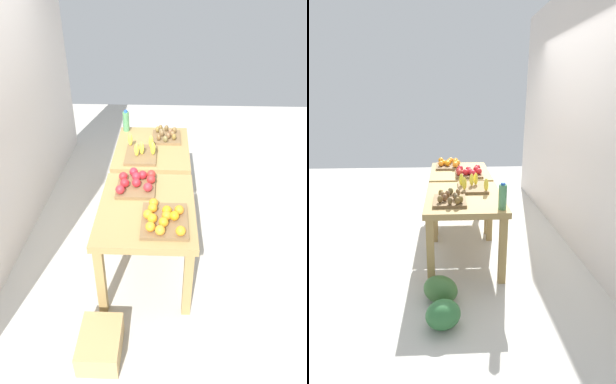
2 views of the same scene
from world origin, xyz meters
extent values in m
plane|color=#BBB7AE|center=(0.00, 0.00, 0.00)|extent=(8.00, 8.00, 0.00)
cube|color=#9A7C48|center=(-0.56, 0.00, 0.72)|extent=(1.04, 0.80, 0.06)
cube|color=#9A7C48|center=(-1.02, -0.34, 0.34)|extent=(0.07, 0.07, 0.69)
cube|color=#9A7C48|center=(-0.10, -0.34, 0.34)|extent=(0.07, 0.07, 0.69)
cube|color=#9A7C48|center=(-1.02, 0.34, 0.34)|extent=(0.07, 0.07, 0.69)
cube|color=#9A7C48|center=(-0.10, 0.34, 0.34)|extent=(0.07, 0.07, 0.69)
cube|color=#9A7C48|center=(0.56, 0.00, 0.72)|extent=(1.04, 0.80, 0.06)
cube|color=#9A7C48|center=(0.10, -0.34, 0.34)|extent=(0.07, 0.07, 0.69)
cube|color=#9A7C48|center=(1.02, -0.34, 0.34)|extent=(0.07, 0.07, 0.69)
cube|color=#9A7C48|center=(0.10, 0.34, 0.34)|extent=(0.07, 0.07, 0.69)
cube|color=#9A7C48|center=(1.02, 0.34, 0.34)|extent=(0.07, 0.07, 0.69)
cube|color=brown|center=(-0.77, -0.15, 0.76)|extent=(0.44, 0.36, 0.03)
sphere|color=orange|center=(-0.71, -0.17, 0.81)|extent=(0.11, 0.11, 0.08)
sphere|color=orange|center=(-0.70, -0.26, 0.81)|extent=(0.11, 0.11, 0.08)
sphere|color=orange|center=(-0.76, -0.02, 0.81)|extent=(0.10, 0.10, 0.08)
sphere|color=orange|center=(-0.91, -0.05, 0.81)|extent=(0.08, 0.08, 0.08)
sphere|color=orange|center=(-0.68, -0.05, 0.81)|extent=(0.09, 0.09, 0.08)
sphere|color=orange|center=(-0.95, -0.12, 0.81)|extent=(0.10, 0.10, 0.08)
sphere|color=orange|center=(-0.81, -0.06, 0.81)|extent=(0.10, 0.10, 0.08)
sphere|color=orange|center=(-0.77, -0.22, 0.81)|extent=(0.08, 0.08, 0.08)
sphere|color=orange|center=(-0.95, -0.27, 0.81)|extent=(0.08, 0.08, 0.08)
sphere|color=orange|center=(-0.61, -0.06, 0.81)|extent=(0.10, 0.10, 0.08)
sphere|color=orange|center=(-0.85, -0.14, 0.81)|extent=(0.10, 0.10, 0.08)
sphere|color=orange|center=(-0.77, -0.16, 0.81)|extent=(0.10, 0.10, 0.08)
cube|color=brown|center=(-0.28, 0.11, 0.76)|extent=(0.40, 0.34, 0.03)
sphere|color=red|center=(-0.31, 0.11, 0.82)|extent=(0.11, 0.11, 0.08)
sphere|color=red|center=(-0.12, 0.15, 0.82)|extent=(0.10, 0.10, 0.08)
sphere|color=red|center=(-0.21, 0.11, 0.82)|extent=(0.08, 0.08, 0.08)
sphere|color=red|center=(-0.32, 0.21, 0.82)|extent=(0.11, 0.11, 0.08)
sphere|color=red|center=(-0.38, 0.00, 0.82)|extent=(0.09, 0.09, 0.08)
sphere|color=red|center=(-0.21, 0.23, 0.82)|extent=(0.10, 0.10, 0.08)
sphere|color=red|center=(-0.18, 0.06, 0.82)|extent=(0.09, 0.09, 0.08)
sphere|color=red|center=(-0.43, 0.23, 0.82)|extent=(0.09, 0.09, 0.08)
sphere|color=red|center=(-0.16, -0.02, 0.82)|extent=(0.09, 0.09, 0.08)
sphere|color=red|center=(-0.25, -0.02, 0.82)|extent=(0.09, 0.09, 0.08)
cube|color=brown|center=(0.32, 0.11, 0.76)|extent=(0.44, 0.32, 0.03)
ellipsoid|color=yellow|center=(0.27, 0.15, 0.85)|extent=(0.06, 0.07, 0.14)
ellipsoid|color=yellow|center=(0.31, 0.10, 0.85)|extent=(0.06, 0.07, 0.14)
ellipsoid|color=yellow|center=(0.46, 0.01, 0.85)|extent=(0.05, 0.06, 0.14)
ellipsoid|color=yellow|center=(0.51, 0.24, 0.85)|extent=(0.06, 0.06, 0.14)
ellipsoid|color=yellow|center=(0.30, -0.02, 0.85)|extent=(0.05, 0.05, 0.14)
cube|color=brown|center=(0.76, -0.15, 0.76)|extent=(0.36, 0.32, 0.03)
ellipsoid|color=olive|center=(0.87, -0.05, 0.81)|extent=(0.06, 0.06, 0.07)
ellipsoid|color=brown|center=(0.61, -0.14, 0.81)|extent=(0.06, 0.07, 0.07)
ellipsoid|color=brown|center=(0.81, -0.20, 0.81)|extent=(0.07, 0.07, 0.07)
ellipsoid|color=brown|center=(0.91, -0.08, 0.81)|extent=(0.07, 0.07, 0.07)
ellipsoid|color=brown|center=(0.81, -0.09, 0.81)|extent=(0.07, 0.07, 0.07)
ellipsoid|color=brown|center=(0.74, -0.22, 0.81)|extent=(0.06, 0.06, 0.07)
ellipsoid|color=brown|center=(0.91, -0.15, 0.81)|extent=(0.07, 0.06, 0.07)
ellipsoid|color=brown|center=(0.67, -0.24, 0.81)|extent=(0.07, 0.07, 0.07)
ellipsoid|color=brown|center=(0.86, -0.24, 0.81)|extent=(0.07, 0.07, 0.07)
ellipsoid|color=brown|center=(0.70, -0.17, 0.81)|extent=(0.07, 0.07, 0.07)
ellipsoid|color=brown|center=(0.76, -0.10, 0.81)|extent=(0.07, 0.07, 0.07)
ellipsoid|color=brown|center=(0.65, -0.07, 0.81)|extent=(0.07, 0.06, 0.07)
cylinder|color=#4C8C59|center=(0.97, 0.33, 0.86)|extent=(0.08, 0.08, 0.23)
cylinder|color=blue|center=(0.97, 0.33, 0.99)|extent=(0.04, 0.04, 0.02)
ellipsoid|color=#2F6A37|center=(1.60, -0.22, 0.12)|extent=(0.30, 0.33, 0.23)
ellipsoid|color=#37632F|center=(1.28, -0.25, 0.12)|extent=(0.35, 0.39, 0.24)
cube|color=tan|center=(-1.40, 0.30, 0.10)|extent=(0.40, 0.30, 0.20)
camera|label=1|loc=(-2.87, -0.15, 2.42)|focal=32.24mm
camera|label=2|loc=(3.59, -0.17, 1.75)|focal=28.64mm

